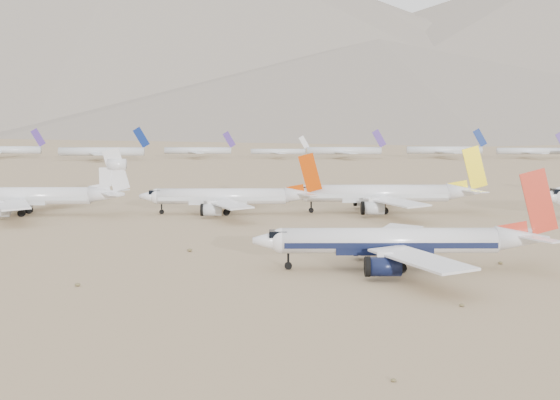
# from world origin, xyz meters

# --- Properties ---
(ground) EXTENTS (7000.00, 7000.00, 0.00)m
(ground) POSITION_xyz_m (0.00, 0.00, 0.00)
(ground) COLOR olive
(ground) RESTS_ON ground
(main_airliner) EXTENTS (47.95, 46.84, 16.92)m
(main_airliner) POSITION_xyz_m (6.78, -2.56, 4.65)
(main_airliner) COLOR silver
(main_airliner) RESTS_ON ground
(row2_gold_tail) EXTENTS (49.23, 48.14, 17.53)m
(row2_gold_tail) POSITION_xyz_m (14.52, 71.20, 4.90)
(row2_gold_tail) COLOR silver
(row2_gold_tail) RESTS_ON ground
(row2_orange_tail) EXTENTS (44.28, 43.31, 15.79)m
(row2_orange_tail) POSITION_xyz_m (-26.02, 68.73, 4.43)
(row2_orange_tail) COLOR silver
(row2_orange_tail) RESTS_ON ground
(row2_white_trijet) EXTENTS (48.57, 47.47, 17.21)m
(row2_white_trijet) POSITION_xyz_m (-76.61, 67.07, 4.98)
(row2_white_trijet) COLOR silver
(row2_white_trijet) RESTS_ON ground
(distant_storage_row) EXTENTS (624.35, 68.16, 15.95)m
(distant_storage_row) POSITION_xyz_m (46.61, 312.43, 4.51)
(distant_storage_row) COLOR silver
(distant_storage_row) RESTS_ON ground
(mountain_range) EXTENTS (7354.00, 3024.00, 470.00)m
(mountain_range) POSITION_xyz_m (70.18, 1648.01, 190.32)
(mountain_range) COLOR slate
(mountain_range) RESTS_ON ground
(desert_scrub) EXTENTS (206.06, 121.67, 0.63)m
(desert_scrub) POSITION_xyz_m (-30.36, -24.48, 0.29)
(desert_scrub) COLOR brown
(desert_scrub) RESTS_ON ground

